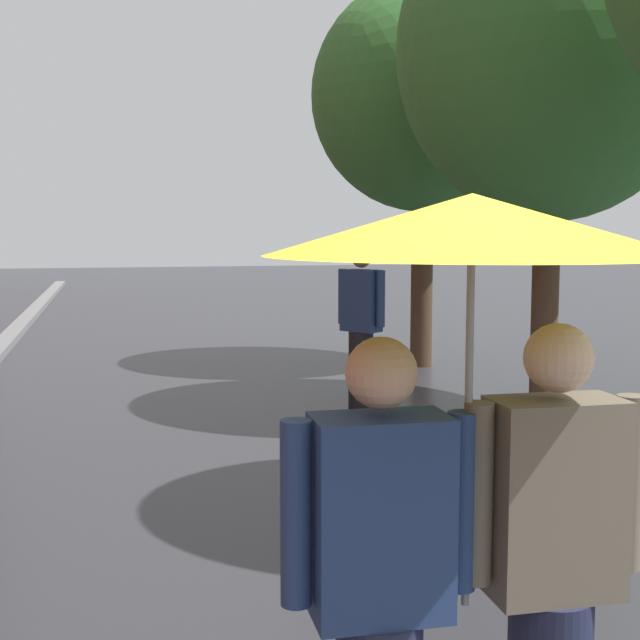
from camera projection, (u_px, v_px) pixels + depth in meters
street_tree_1 at (552, 50)px, 8.73m from camera, size 3.14×3.14×5.47m
street_tree_2 at (424, 97)px, 11.73m from camera, size 3.06×3.06×5.27m
couple_under_umbrella at (470, 407)px, 2.56m from camera, size 1.23×1.23×2.04m
pedestrian_walking_midground at (362, 325)px, 9.03m from camera, size 0.45×0.49×1.73m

